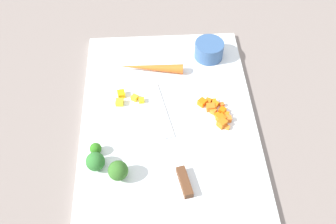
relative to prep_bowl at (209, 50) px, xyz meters
The scene contains 26 objects.
ground_plane 0.22m from the prep_bowl, 31.84° to the right, with size 4.00×4.00×0.00m, color gray.
cutting_board 0.22m from the prep_bowl, 31.84° to the right, with size 0.55×0.40×0.01m, color white.
prep_bowl is the anchor object (origin of this frame).
chef_knife 0.32m from the prep_bowl, 20.22° to the right, with size 0.31×0.08×0.02m.
whole_carrot 0.16m from the prep_bowl, 73.37° to the right, with size 0.02×0.02×0.16m, color orange.
carrot_dice_0 0.23m from the prep_bowl, ahead, with size 0.02×0.02×0.02m, color orange.
carrot_dice_1 0.19m from the prep_bowl, ahead, with size 0.01×0.01×0.01m, color orange.
carrot_dice_2 0.16m from the prep_bowl, ahead, with size 0.01×0.01×0.01m, color orange.
carrot_dice_3 0.20m from the prep_bowl, ahead, with size 0.01×0.01×0.01m, color orange.
carrot_dice_4 0.17m from the prep_bowl, 12.13° to the right, with size 0.02×0.02×0.01m, color orange.
carrot_dice_5 0.20m from the prep_bowl, ahead, with size 0.01×0.01×0.01m, color orange.
carrot_dice_6 0.17m from the prep_bowl, ahead, with size 0.02×0.01×0.01m, color orange.
carrot_dice_7 0.19m from the prep_bowl, ahead, with size 0.01×0.01×0.01m, color orange.
carrot_dice_8 0.17m from the prep_bowl, ahead, with size 0.01×0.01×0.01m, color orange.
carrot_dice_9 0.18m from the prep_bowl, ahead, with size 0.02×0.02×0.02m, color orange.
carrot_dice_10 0.16m from the prep_bowl, ahead, with size 0.01×0.01×0.01m, color orange.
carrot_dice_11 0.24m from the prep_bowl, ahead, with size 0.01×0.01×0.01m, color orange.
carrot_dice_12 0.22m from the prep_bowl, ahead, with size 0.01×0.01×0.01m, color orange.
carrot_dice_13 0.21m from the prep_bowl, ahead, with size 0.02×0.02×0.02m, color orange.
pepper_dice_0 0.24m from the prep_bowl, 54.59° to the right, with size 0.01×0.01×0.01m, color yellow.
pepper_dice_1 0.28m from the prep_bowl, 56.76° to the right, with size 0.02×0.02×0.01m, color yellow.
pepper_dice_2 0.26m from the prep_bowl, 61.07° to the right, with size 0.02×0.02×0.01m, color yellow.
pepper_dice_3 0.23m from the prep_bowl, 50.64° to the right, with size 0.01×0.01×0.01m, color yellow.
broccoli_floret_0 0.40m from the prep_bowl, 44.37° to the right, with size 0.03×0.03×0.03m.
broccoli_floret_1 0.41m from the prep_bowl, 33.36° to the right, with size 0.04×0.04×0.05m.
broccoli_floret_2 0.42m from the prep_bowl, 40.74° to the right, with size 0.04×0.04×0.04m.
Camera 1 is at (0.54, -0.03, 0.72)m, focal length 40.90 mm.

